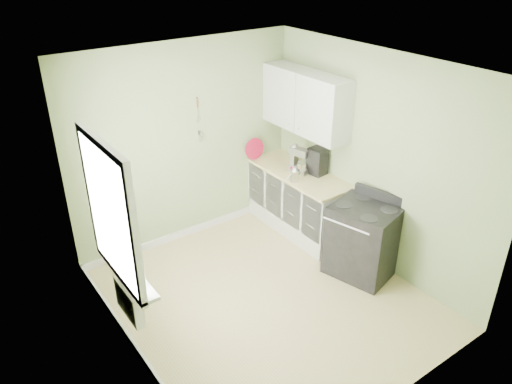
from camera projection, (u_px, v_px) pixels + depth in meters
floor at (267, 300)px, 5.85m from camera, size 3.20×3.60×0.02m
ceiling at (270, 68)px, 4.59m from camera, size 3.20×3.60×0.02m
wall_back at (185, 145)px, 6.52m from camera, size 3.20×0.02×2.70m
wall_left at (123, 248)px, 4.39m from camera, size 0.02×3.60×2.70m
wall_right at (374, 161)px, 6.05m from camera, size 0.02×3.60×2.70m
base_cabinets at (299, 202)px, 7.04m from camera, size 0.60×1.60×0.87m
countertop at (299, 173)px, 6.82m from camera, size 0.64×1.60×0.04m
upper_cabinets at (305, 102)px, 6.52m from camera, size 0.35×1.40×0.80m
window at (110, 214)px, 4.52m from camera, size 0.06×1.14×1.44m
window_sill at (126, 271)px, 4.87m from camera, size 0.18×1.14×0.04m
radiator at (129, 301)px, 4.97m from camera, size 0.12×0.50×0.35m
wall_utensils at (199, 127)px, 6.51m from camera, size 0.02×0.14×0.58m
stove at (363, 240)px, 6.11m from camera, size 0.84×0.90×1.05m
stand_mixer at (299, 161)px, 6.76m from camera, size 0.25×0.34×0.37m
kettle at (294, 175)px, 6.51m from camera, size 0.19×0.11×0.20m
coffee_maker at (317, 162)px, 6.69m from camera, size 0.24×0.26×0.37m
red_tray at (255, 149)px, 7.13m from camera, size 0.32×0.07×0.31m
jar at (292, 170)px, 6.78m from camera, size 0.07×0.07×0.07m
plant_a at (139, 273)px, 4.58m from camera, size 0.16×0.17×0.27m
plant_b at (124, 254)px, 4.81m from camera, size 0.22×0.22×0.31m
plant_c at (114, 244)px, 5.01m from camera, size 0.22×0.22×0.28m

